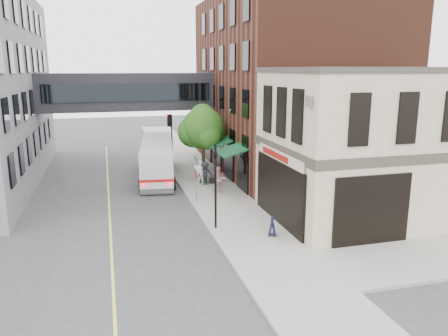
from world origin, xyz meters
TOP-DOWN VIEW (x-y plane):
  - ground at (0.00, 0.00)m, footprint 120.00×120.00m
  - sidewalk_main at (2.00, 14.00)m, footprint 4.00×60.00m
  - corner_building at (8.97, 2.00)m, footprint 10.19×8.12m
  - brick_building at (9.98, 15.00)m, footprint 13.76×18.00m
  - skyway_bridge at (-3.00, 18.00)m, footprint 14.00×3.18m
  - traffic_signal_near at (0.37, 2.00)m, footprint 0.44×0.22m
  - traffic_signal_far at (0.26, 17.00)m, footprint 0.53×0.28m
  - street_sign_pole at (0.39, 7.00)m, footprint 0.08×0.75m
  - street_tree at (2.19, 13.22)m, footprint 3.80×3.20m
  - lane_marking at (-5.00, 10.00)m, footprint 0.12×40.00m
  - bus at (-1.16, 14.38)m, footprint 3.67×10.70m
  - pedestrian_a at (1.51, 10.85)m, footprint 0.69×0.49m
  - pedestrian_b at (2.27, 8.45)m, footprint 1.01×0.87m
  - pedestrian_c at (1.79, 10.61)m, footprint 1.24×0.92m
  - newspaper_box at (1.82, 11.33)m, footprint 0.62×0.59m
  - sandwich_board at (2.89, 0.22)m, footprint 0.51×0.60m

SIDE VIEW (x-z plane):
  - ground at x=0.00m, z-range 0.00..0.00m
  - lane_marking at x=-5.00m, z-range 0.00..0.01m
  - sidewalk_main at x=2.00m, z-range 0.00..0.15m
  - sandwich_board at x=2.89m, z-range 0.15..1.07m
  - newspaper_box at x=1.82m, z-range 0.15..1.15m
  - pedestrian_c at x=1.79m, z-range 0.15..1.85m
  - pedestrian_b at x=2.27m, z-range 0.15..1.94m
  - pedestrian_a at x=1.51m, z-range 0.15..1.94m
  - bus at x=-1.16m, z-range 0.17..2.99m
  - street_sign_pole at x=0.39m, z-range 0.43..3.43m
  - traffic_signal_near at x=0.37m, z-range 0.68..5.28m
  - traffic_signal_far at x=0.26m, z-range 1.09..5.59m
  - street_tree at x=2.19m, z-range 1.11..6.71m
  - corner_building at x=8.97m, z-range -0.01..8.44m
  - skyway_bridge at x=-3.00m, z-range 5.00..8.00m
  - brick_building at x=9.98m, z-range -0.01..13.99m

